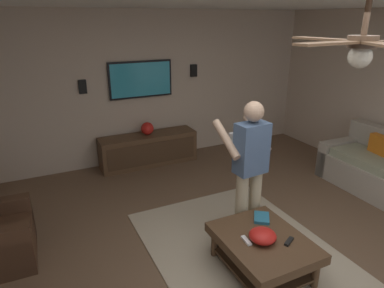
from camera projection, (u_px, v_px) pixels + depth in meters
name	position (u px, v px, depth m)	size (l,w,h in m)	color
ground_plane	(269.00, 270.00, 3.55)	(8.32, 8.32, 0.00)	brown
wall_back_tv	(150.00, 87.00, 6.06)	(0.10, 6.40, 2.61)	#BCA893
area_rug	(250.00, 258.00, 3.72)	(2.84, 1.91, 0.01)	tan
coffee_table	(263.00, 247.00, 3.45)	(1.00, 0.80, 0.40)	#513823
media_console	(149.00, 149.00, 6.06)	(0.45, 1.70, 0.55)	#513823
tv	(141.00, 79.00, 5.84)	(0.05, 1.11, 0.62)	black
person_standing	(250.00, 162.00, 3.85)	(0.56, 0.56, 1.64)	#C6B793
bowl	(262.00, 236.00, 3.34)	(0.27, 0.27, 0.12)	red
remote_white	(246.00, 241.00, 3.35)	(0.15, 0.04, 0.02)	white
remote_black	(289.00, 241.00, 3.34)	(0.15, 0.04, 0.02)	black
book	(262.00, 218.00, 3.72)	(0.22, 0.16, 0.04)	teal
vase_round	(147.00, 128.00, 5.93)	(0.22, 0.22, 0.22)	red
wall_speaker_left	(194.00, 71.00, 6.24)	(0.06, 0.12, 0.22)	black
wall_speaker_right	(83.00, 87.00, 5.47)	(0.06, 0.12, 0.22)	black
ceiling_fan	(362.00, 46.00, 2.32)	(1.16, 1.13, 0.46)	#4C3828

